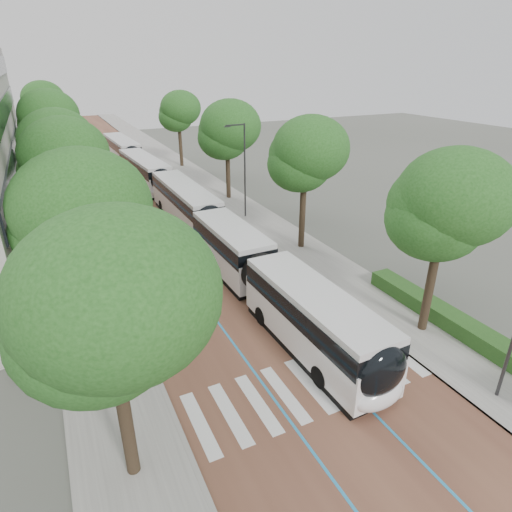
% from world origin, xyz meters
% --- Properties ---
extents(ground, '(160.00, 160.00, 0.00)m').
position_xyz_m(ground, '(0.00, 0.00, 0.00)').
color(ground, '#51544C').
rests_on(ground, ground).
extents(road, '(11.00, 140.00, 0.02)m').
position_xyz_m(road, '(0.00, 40.00, 0.01)').
color(road, brown).
rests_on(road, ground).
extents(sidewalk_left, '(4.00, 140.00, 0.12)m').
position_xyz_m(sidewalk_left, '(-7.50, 40.00, 0.06)').
color(sidewalk_left, gray).
rests_on(sidewalk_left, ground).
extents(sidewalk_right, '(4.00, 140.00, 0.12)m').
position_xyz_m(sidewalk_right, '(7.50, 40.00, 0.06)').
color(sidewalk_right, gray).
rests_on(sidewalk_right, ground).
extents(kerb_left, '(0.20, 140.00, 0.14)m').
position_xyz_m(kerb_left, '(-5.60, 40.00, 0.06)').
color(kerb_left, gray).
rests_on(kerb_left, ground).
extents(kerb_right, '(0.20, 140.00, 0.14)m').
position_xyz_m(kerb_right, '(5.60, 40.00, 0.06)').
color(kerb_right, gray).
rests_on(kerb_right, ground).
extents(zebra_crossing, '(10.55, 3.60, 0.01)m').
position_xyz_m(zebra_crossing, '(0.20, 1.00, 0.03)').
color(zebra_crossing, silver).
rests_on(zebra_crossing, ground).
extents(lane_line_left, '(0.12, 126.00, 0.01)m').
position_xyz_m(lane_line_left, '(-1.60, 40.00, 0.02)').
color(lane_line_left, '#2585BB').
rests_on(lane_line_left, road).
extents(lane_line_right, '(0.12, 126.00, 0.01)m').
position_xyz_m(lane_line_right, '(1.60, 40.00, 0.02)').
color(lane_line_right, '#2585BB').
rests_on(lane_line_right, road).
extents(hedge, '(1.20, 14.00, 0.80)m').
position_xyz_m(hedge, '(9.10, 0.00, 0.52)').
color(hedge, '#1E4919').
rests_on(hedge, sidewalk_right).
extents(streetlight_far, '(1.82, 0.20, 8.00)m').
position_xyz_m(streetlight_far, '(6.62, 22.00, 4.82)').
color(streetlight_far, '#333235').
rests_on(streetlight_far, sidewalk_right).
extents(lamp_post_left, '(0.14, 0.14, 8.00)m').
position_xyz_m(lamp_post_left, '(-6.10, 8.00, 4.12)').
color(lamp_post_left, '#333235').
rests_on(lamp_post_left, sidewalk_left).
extents(trees_left, '(6.16, 60.65, 9.89)m').
position_xyz_m(trees_left, '(-7.50, 24.28, 6.69)').
color(trees_left, black).
rests_on(trees_left, ground).
extents(trees_right, '(5.84, 47.19, 9.01)m').
position_xyz_m(trees_right, '(7.70, 21.76, 6.61)').
color(trees_right, black).
rests_on(trees_right, ground).
extents(lead_bus, '(2.84, 18.44, 3.20)m').
position_xyz_m(lead_bus, '(1.58, 6.92, 1.63)').
color(lead_bus, black).
rests_on(lead_bus, ground).
extents(bus_queued_0, '(2.65, 12.42, 3.20)m').
position_xyz_m(bus_queued_0, '(1.75, 22.86, 1.62)').
color(bus_queued_0, white).
rests_on(bus_queued_0, ground).
extents(bus_queued_1, '(3.27, 12.53, 3.20)m').
position_xyz_m(bus_queued_1, '(1.26, 35.94, 1.62)').
color(bus_queued_1, white).
rests_on(bus_queued_1, ground).
extents(bus_queued_2, '(3.06, 12.50, 3.20)m').
position_xyz_m(bus_queued_2, '(1.25, 49.64, 1.62)').
color(bus_queued_2, white).
rests_on(bus_queued_2, ground).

